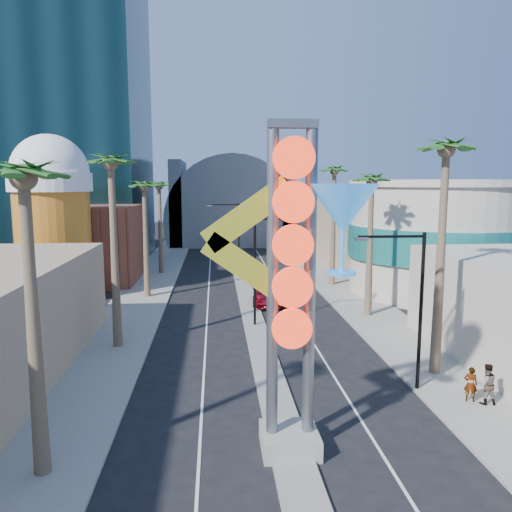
{
  "coord_description": "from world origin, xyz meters",
  "views": [
    {
      "loc": [
        -2.79,
        -15.0,
        10.32
      ],
      "look_at": [
        0.1,
        20.21,
        5.15
      ],
      "focal_mm": 35.0,
      "sensor_mm": 36.0,
      "label": 1
    }
  ],
  "objects_px": {
    "red_pickup": "(270,294)",
    "pedestrian_b": "(486,384)",
    "pedestrian_a": "(471,384)",
    "neon_sign": "(313,265)"
  },
  "relations": [
    {
      "from": "red_pickup",
      "to": "pedestrian_b",
      "type": "xyz_separation_m",
      "value": [
        7.84,
        -20.8,
        0.28
      ]
    },
    {
      "from": "red_pickup",
      "to": "pedestrian_a",
      "type": "xyz_separation_m",
      "value": [
        7.26,
        -20.47,
        0.15
      ]
    },
    {
      "from": "neon_sign",
      "to": "pedestrian_a",
      "type": "height_order",
      "value": "neon_sign"
    },
    {
      "from": "neon_sign",
      "to": "red_pickup",
      "type": "distance_m",
      "value": 24.74
    },
    {
      "from": "red_pickup",
      "to": "pedestrian_a",
      "type": "distance_m",
      "value": 21.71
    },
    {
      "from": "neon_sign",
      "to": "pedestrian_a",
      "type": "bearing_deg",
      "value": 22.34
    },
    {
      "from": "pedestrian_a",
      "to": "pedestrian_b",
      "type": "xyz_separation_m",
      "value": [
        0.58,
        -0.33,
        0.13
      ]
    },
    {
      "from": "pedestrian_a",
      "to": "pedestrian_b",
      "type": "relative_size",
      "value": 0.87
    },
    {
      "from": "red_pickup",
      "to": "pedestrian_b",
      "type": "distance_m",
      "value": 22.23
    },
    {
      "from": "neon_sign",
      "to": "pedestrian_b",
      "type": "xyz_separation_m",
      "value": [
        8.84,
        3.06,
        -6.19
      ]
    }
  ]
}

